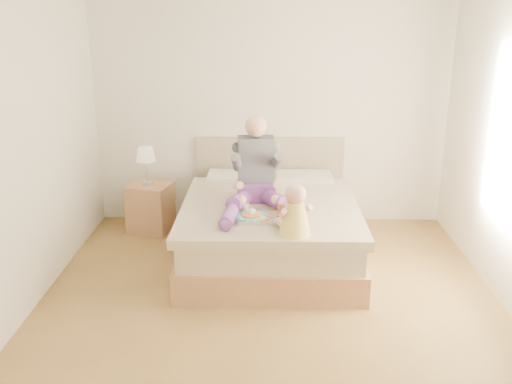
{
  "coord_description": "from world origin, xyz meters",
  "views": [
    {
      "loc": [
        -0.03,
        -4.32,
        2.44
      ],
      "look_at": [
        -0.13,
        0.66,
        0.81
      ],
      "focal_mm": 40.0,
      "sensor_mm": 36.0,
      "label": 1
    }
  ],
  "objects_px": {
    "baby": "(294,214)",
    "nightstand": "(151,208)",
    "tray": "(261,215)",
    "adult": "(257,179)",
    "bed": "(270,225)"
  },
  "relations": [
    {
      "from": "adult",
      "to": "baby",
      "type": "distance_m",
      "value": 0.83
    },
    {
      "from": "baby",
      "to": "nightstand",
      "type": "bearing_deg",
      "value": 109.83
    },
    {
      "from": "nightstand",
      "to": "adult",
      "type": "bearing_deg",
      "value": -19.93
    },
    {
      "from": "tray",
      "to": "nightstand",
      "type": "bearing_deg",
      "value": 132.56
    },
    {
      "from": "bed",
      "to": "nightstand",
      "type": "height_order",
      "value": "bed"
    },
    {
      "from": "nightstand",
      "to": "adult",
      "type": "relative_size",
      "value": 0.51
    },
    {
      "from": "nightstand",
      "to": "adult",
      "type": "height_order",
      "value": "adult"
    },
    {
      "from": "tray",
      "to": "baby",
      "type": "height_order",
      "value": "baby"
    },
    {
      "from": "nightstand",
      "to": "baby",
      "type": "bearing_deg",
      "value": -31.81
    },
    {
      "from": "adult",
      "to": "tray",
      "type": "height_order",
      "value": "adult"
    },
    {
      "from": "tray",
      "to": "bed",
      "type": "bearing_deg",
      "value": 77.94
    },
    {
      "from": "adult",
      "to": "tray",
      "type": "relative_size",
      "value": 2.22
    },
    {
      "from": "bed",
      "to": "baby",
      "type": "distance_m",
      "value": 1.08
    },
    {
      "from": "nightstand",
      "to": "tray",
      "type": "height_order",
      "value": "tray"
    },
    {
      "from": "nightstand",
      "to": "tray",
      "type": "xyz_separation_m",
      "value": [
        1.26,
        -1.19,
        0.37
      ]
    }
  ]
}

